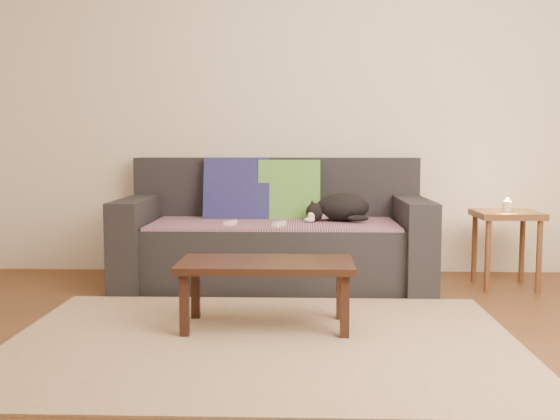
{
  "coord_description": "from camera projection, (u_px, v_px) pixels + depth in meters",
  "views": [
    {
      "loc": [
        0.19,
        -2.96,
        0.97
      ],
      "look_at": [
        0.05,
        1.2,
        0.55
      ],
      "focal_mm": 42.0,
      "sensor_mm": 36.0,
      "label": 1
    }
  ],
  "objects": [
    {
      "name": "ground",
      "position": [
        261.0,
        353.0,
        3.05
      ],
      "size": [
        4.5,
        4.5,
        0.0
      ],
      "primitive_type": "plane",
      "color": "brown",
      "rests_on": "ground"
    },
    {
      "name": "back_wall",
      "position": [
        277.0,
        100.0,
        4.91
      ],
      "size": [
        4.5,
        0.04,
        2.6
      ],
      "primitive_type": "cube",
      "color": "beige",
      "rests_on": "ground"
    },
    {
      "name": "sofa",
      "position": [
        275.0,
        239.0,
        4.58
      ],
      "size": [
        2.1,
        0.94,
        0.87
      ],
      "color": "#232328",
      "rests_on": "ground"
    },
    {
      "name": "throw_blanket",
      "position": [
        274.0,
        223.0,
        4.48
      ],
      "size": [
        1.66,
        0.74,
        0.02
      ],
      "primitive_type": "cube",
      "color": "#3F2648",
      "rests_on": "sofa"
    },
    {
      "name": "cushion_navy",
      "position": [
        237.0,
        191.0,
        4.73
      ],
      "size": [
        0.47,
        0.23,
        0.49
      ],
      "primitive_type": "cube",
      "rotation": [
        -0.25,
        0.0,
        0.0
      ],
      "color": "#151044",
      "rests_on": "throw_blanket"
    },
    {
      "name": "cushion_green",
      "position": [
        289.0,
        192.0,
        4.71
      ],
      "size": [
        0.44,
        0.19,
        0.46
      ],
      "primitive_type": "cube",
      "rotation": [
        -0.18,
        0.0,
        0.0
      ],
      "color": "#0C4D43",
      "rests_on": "throw_blanket"
    },
    {
      "name": "cat",
      "position": [
        340.0,
        208.0,
        4.52
      ],
      "size": [
        0.5,
        0.4,
        0.19
      ],
      "rotation": [
        0.0,
        0.0,
        -0.42
      ],
      "color": "black",
      "rests_on": "throw_blanket"
    },
    {
      "name": "wii_remote_a",
      "position": [
        230.0,
        223.0,
        4.29
      ],
      "size": [
        0.08,
        0.15,
        0.03
      ],
      "primitive_type": "cube",
      "rotation": [
        0.0,
        0.0,
        1.29
      ],
      "color": "white",
      "rests_on": "throw_blanket"
    },
    {
      "name": "wii_remote_b",
      "position": [
        279.0,
        224.0,
        4.24
      ],
      "size": [
        0.09,
        0.15,
        0.03
      ],
      "primitive_type": "cube",
      "rotation": [
        0.0,
        0.0,
        1.2
      ],
      "color": "white",
      "rests_on": "throw_blanket"
    },
    {
      "name": "side_table",
      "position": [
        506.0,
        225.0,
        4.42
      ],
      "size": [
        0.41,
        0.41,
        0.52
      ],
      "color": "brown",
      "rests_on": "ground"
    },
    {
      "name": "candle",
      "position": [
        507.0,
        206.0,
        4.4
      ],
      "size": [
        0.06,
        0.06,
        0.09
      ],
      "color": "beige",
      "rests_on": "side_table"
    },
    {
      "name": "rug",
      "position": [
        263.0,
        342.0,
        3.2
      ],
      "size": [
        2.5,
        1.8,
        0.01
      ],
      "primitive_type": "cube",
      "color": "tan",
      "rests_on": "ground"
    },
    {
      "name": "coffee_table",
      "position": [
        266.0,
        270.0,
        3.41
      ],
      "size": [
        0.91,
        0.45,
        0.36
      ],
      "color": "black",
      "rests_on": "rug"
    }
  ]
}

